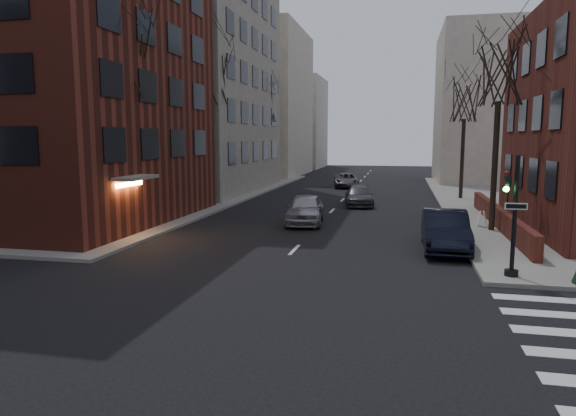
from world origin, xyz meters
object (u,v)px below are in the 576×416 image
object	(u,v)px
tree_left_a	(122,58)
car_lane_silver	(305,209)
tree_left_b	(212,77)
car_lane_far	(346,180)
tree_left_c	(264,103)
streetlamp_far	(276,142)
streetlamp_near	(200,145)
tree_right_b	(465,99)
car_lane_gray	(359,196)
parked_sedan	(445,230)
traffic_signal	(512,224)
tree_right_a	(500,68)
sandwich_board	(482,219)

from	to	relation	value
tree_left_a	car_lane_silver	size ratio (longest dim) A/B	2.14
tree_left_b	car_lane_far	xyz separation A→B (m)	(8.00, 14.14, -8.24)
tree_left_c	streetlamp_far	size ratio (longest dim) A/B	1.55
streetlamp_near	tree_right_b	bearing A→B (deg)	30.47
streetlamp_near	tree_left_a	bearing A→B (deg)	-94.29
streetlamp_near	car_lane_far	xyz separation A→B (m)	(7.40, 18.14, -3.56)
tree_right_b	car_lane_far	size ratio (longest dim) A/B	1.89
car_lane_gray	parked_sedan	bearing A→B (deg)	-78.27
tree_left_a	tree_left_b	xyz separation A→B (m)	(0.00, 12.00, 0.44)
traffic_signal	car_lane_silver	world-z (taller)	traffic_signal
traffic_signal	tree_left_b	size ratio (longest dim) A/B	0.37
tree_left_a	tree_right_a	world-z (taller)	tree_left_a
traffic_signal	car_lane_silver	distance (m)	13.09
tree_left_a	tree_right_b	bearing A→B (deg)	45.64
traffic_signal	parked_sedan	world-z (taller)	traffic_signal
tree_right_b	streetlamp_near	bearing A→B (deg)	-149.53
parked_sedan	car_lane_silver	size ratio (longest dim) A/B	1.06
parked_sedan	car_lane_silver	world-z (taller)	parked_sedan
tree_left_b	parked_sedan	distance (m)	21.22
car_lane_far	car_lane_gray	bearing A→B (deg)	-87.76
streetlamp_near	car_lane_far	bearing A→B (deg)	67.81
car_lane_gray	traffic_signal	bearing A→B (deg)	-77.58
streetlamp_near	streetlamp_far	bearing A→B (deg)	90.00
tree_right_a	car_lane_far	bearing A→B (deg)	113.44
traffic_signal	tree_left_c	xyz separation A→B (m)	(-16.74, 31.01, 6.12)
tree_left_c	tree_right_a	bearing A→B (deg)	-51.34
car_lane_silver	tree_right_b	bearing A→B (deg)	48.35
car_lane_gray	tree_right_b	bearing A→B (deg)	26.74
tree_left_a	tree_left_c	xyz separation A→B (m)	(0.00, 26.00, -0.44)
tree_left_c	car_lane_gray	size ratio (longest dim) A/B	2.11
streetlamp_near	sandwich_board	xyz separation A→B (m)	(16.68, -2.98, -3.69)
parked_sedan	streetlamp_near	bearing A→B (deg)	148.88
car_lane_gray	streetlamp_near	bearing A→B (deg)	-159.51
tree_left_b	tree_right_b	world-z (taller)	tree_left_b
car_lane_far	streetlamp_far	bearing A→B (deg)	158.15
traffic_signal	car_lane_far	world-z (taller)	traffic_signal
tree_left_b	tree_left_c	world-z (taller)	tree_left_b
tree_right_b	car_lane_far	bearing A→B (deg)	139.71
tree_left_c	car_lane_gray	world-z (taller)	tree_left_c
traffic_signal	tree_left_b	xyz separation A→B (m)	(-16.74, 17.01, 7.00)
tree_left_b	sandwich_board	size ratio (longest dim) A/B	13.50
car_lane_gray	car_lane_far	distance (m)	13.25
tree_left_a	parked_sedan	xyz separation A→B (m)	(15.00, -0.65, -7.63)
streetlamp_near	streetlamp_far	world-z (taller)	same
traffic_signal	car_lane_far	size ratio (longest dim) A/B	0.82
tree_left_b	parked_sedan	world-z (taller)	tree_left_b
streetlamp_near	car_lane_gray	world-z (taller)	streetlamp_near
car_lane_silver	streetlamp_far	bearing A→B (deg)	101.76
traffic_signal	streetlamp_near	distance (m)	20.86
traffic_signal	tree_right_b	size ratio (longest dim) A/B	0.44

